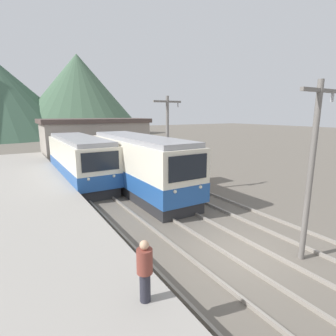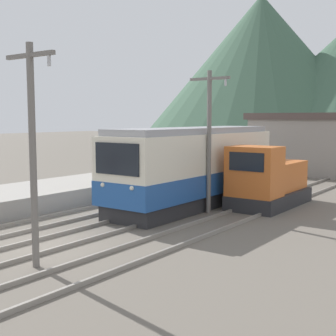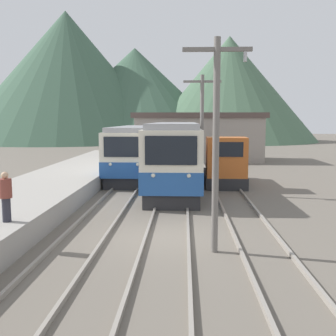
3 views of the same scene
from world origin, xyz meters
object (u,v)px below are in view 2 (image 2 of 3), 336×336
commuter_train_center (195,170)px  catenary_mast_mid (209,136)px  shunting_locomotive (267,182)px  catenary_mast_near (33,146)px  commuter_train_left (198,162)px

commuter_train_center → catenary_mast_mid: size_ratio=1.77×
commuter_train_center → shunting_locomotive: commuter_train_center is taller
commuter_train_center → shunting_locomotive: (3.00, 1.85, -0.56)m
commuter_train_center → catenary_mast_near: size_ratio=1.77×
catenary_mast_mid → commuter_train_center: bearing=142.8°
catenary_mast_mid → catenary_mast_near: bearing=-90.0°
commuter_train_left → shunting_locomotive: (5.80, -2.83, -0.45)m
shunting_locomotive → catenary_mast_near: (-1.49, -12.56, 2.28)m
commuter_train_center → shunting_locomotive: size_ratio=2.17×
commuter_train_left → shunting_locomotive: 6.47m
commuter_train_left → shunting_locomotive: size_ratio=2.08×
commuter_train_center → catenary_mast_near: catenary_mast_near is taller
commuter_train_center → commuter_train_left: bearing=120.9°
commuter_train_center → catenary_mast_mid: 2.56m
shunting_locomotive → catenary_mast_near: catenary_mast_near is taller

